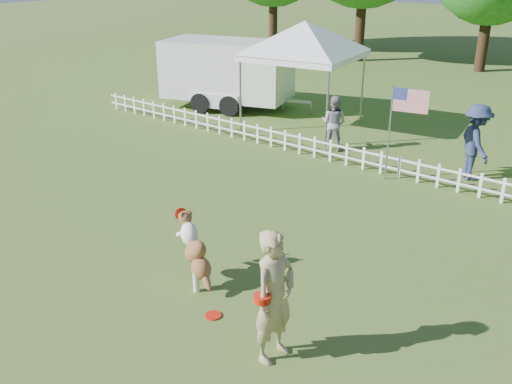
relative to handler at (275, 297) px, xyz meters
The scene contains 10 objects.
ground 2.19m from the handler, 167.85° to the left, with size 120.00×120.00×0.00m, color #3E6720.
picket_fence 7.69m from the handler, 104.56° to the left, with size 22.00×0.08×0.60m, color white, non-canonical shape.
handler is the anchor object (origin of this frame).
dog 2.32m from the handler, 161.84° to the left, with size 1.14×0.38×1.17m, color brown, non-canonical shape.
frisbee_on_turf 1.61m from the handler, behind, with size 0.25×0.25×0.02m, color red.
canopy_tent_left 11.53m from the handler, 122.36° to the left, with size 3.15×3.15×3.25m, color white, non-canonical shape.
cargo_trailer 14.10m from the handler, 133.79° to the left, with size 5.53×2.43×2.43m, color white, non-canonical shape.
flag_pole 7.39m from the handler, 104.92° to the left, with size 0.90×0.09×2.35m, color gray, non-canonical shape.
spectator_a 9.37m from the handler, 116.54° to the left, with size 0.75×0.59×1.54m, color gray.
spectator_b 8.50m from the handler, 91.73° to the left, with size 1.22×0.70×1.89m, color #253050.
Camera 1 is at (5.76, -5.61, 5.16)m, focal length 40.00 mm.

